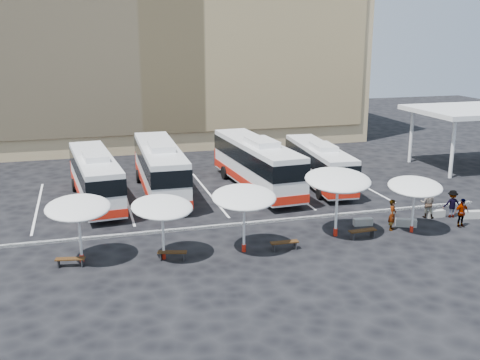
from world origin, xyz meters
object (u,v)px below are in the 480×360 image
object	(u,v)px
bus_1	(160,167)
wood_bench_3	(363,232)
conc_bench_0	(363,222)
bus_2	(256,162)
sunshade_0	(78,208)
passenger_3	(452,204)
conc_bench_1	(406,223)
conc_bench_2	(436,214)
sunshade_1	(162,207)
passenger_0	(393,215)
sunshade_2	(244,197)
conc_bench_3	(471,215)
sunshade_3	(338,180)
sunshade_4	(415,187)
wood_bench_2	(284,244)
wood_bench_1	(172,254)
passenger_2	(462,213)
passenger_1	(428,203)
bus_0	(95,176)
wood_bench_0	(70,260)
bus_3	(319,163)

from	to	relation	value
bus_1	wood_bench_3	world-z (taller)	bus_1
conc_bench_0	bus_2	bearing A→B (deg)	111.57
sunshade_0	passenger_3	world-z (taller)	sunshade_0
bus_2	sunshade_0	size ratio (longest dim) A/B	3.72
conc_bench_1	passenger_3	xyz separation A→B (m)	(3.79, 0.80, 0.66)
conc_bench_1	conc_bench_2	xyz separation A→B (m)	(2.83, 1.08, -0.01)
sunshade_1	passenger_0	size ratio (longest dim) A/B	2.10
sunshade_2	passenger_0	size ratio (longest dim) A/B	2.10
sunshade_1	conc_bench_3	distance (m)	20.13
bus_1	conc_bench_3	world-z (taller)	bus_1
conc_bench_2	bus_1	bearing A→B (deg)	147.72
sunshade_1	sunshade_3	world-z (taller)	sunshade_3
sunshade_1	sunshade_4	bearing A→B (deg)	0.20
sunshade_0	wood_bench_2	xyz separation A→B (m)	(10.69, -1.32, -2.57)
passenger_3	sunshade_3	bearing A→B (deg)	20.91
passenger_3	sunshade_4	bearing A→B (deg)	37.21
bus_2	conc_bench_1	xyz separation A→B (m)	(6.30, -10.65, -1.82)
bus_2	sunshade_2	xyz separation A→B (m)	(-4.41, -11.85, 1.01)
bus_2	bus_1	bearing A→B (deg)	170.43
wood_bench_1	conc_bench_2	size ratio (longest dim) A/B	1.32
bus_1	wood_bench_2	bearing A→B (deg)	-68.14
conc_bench_0	passenger_2	bearing A→B (deg)	-18.30
conc_bench_1	passenger_1	size ratio (longest dim) A/B	0.65
bus_0	wood_bench_3	distance (m)	18.67
conc_bench_2	conc_bench_0	bearing A→B (deg)	-178.12
bus_1	sunshade_3	world-z (taller)	bus_1
sunshade_2	conc_bench_3	xyz separation A→B (m)	(15.59, 1.45, -2.83)
conc_bench_1	passenger_1	distance (m)	2.63
sunshade_2	conc_bench_1	distance (m)	11.14
conc_bench_3	passenger_1	size ratio (longest dim) A/B	0.67
wood_bench_1	conc_bench_2	xyz separation A→B (m)	(17.47, 2.37, -0.13)
sunshade_4	passenger_2	world-z (taller)	sunshade_4
bus_1	passenger_2	xyz separation A→B (m)	(16.63, -12.32, -1.13)
bus_0	bus_2	world-z (taller)	bus_2
conc_bench_2	passenger_2	xyz separation A→B (m)	(0.34, -2.03, 0.67)
conc_bench_1	passenger_2	world-z (taller)	passenger_2
bus_2	passenger_0	xyz separation A→B (m)	(5.13, -10.96, -1.11)
sunshade_4	wood_bench_0	bearing A→B (deg)	179.35
bus_1	sunshade_1	size ratio (longest dim) A/B	3.15
sunshade_2	wood_bench_2	xyz separation A→B (m)	(2.20, -0.38, -2.70)
wood_bench_0	passenger_2	size ratio (longest dim) A/B	0.85
sunshade_3	wood_bench_1	xyz separation A→B (m)	(-9.76, -0.97, -3.01)
wood_bench_1	passenger_0	size ratio (longest dim) A/B	0.83
conc_bench_3	passenger_0	xyz separation A→B (m)	(-6.05, -0.56, 0.71)
wood_bench_3	conc_bench_2	world-z (taller)	wood_bench_3
bus_2	conc_bench_0	distance (m)	10.64
wood_bench_0	passenger_3	xyz separation A→B (m)	(23.56, 1.54, 0.55)
bus_3	passenger_1	size ratio (longest dim) A/B	5.74
wood_bench_2	wood_bench_3	bearing A→B (deg)	5.26
conc_bench_2	bus_3	bearing A→B (deg)	114.55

